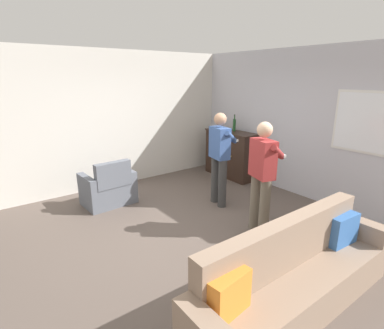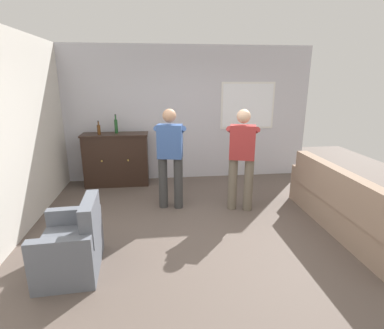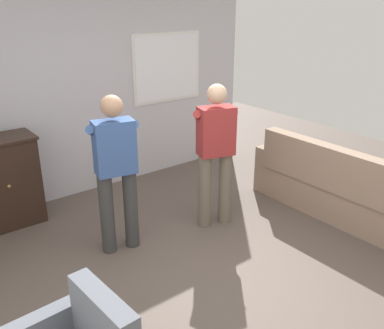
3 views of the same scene
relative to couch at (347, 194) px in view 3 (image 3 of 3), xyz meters
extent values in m
plane|color=brown|center=(-1.93, 0.13, -0.35)|extent=(10.40, 10.40, 0.00)
cube|color=silver|center=(-1.93, 2.79, 1.05)|extent=(5.20, 0.12, 2.80)
cube|color=silver|center=(-0.68, 2.72, 1.22)|extent=(1.17, 0.02, 0.99)
cube|color=white|center=(-0.68, 2.72, 1.22)|extent=(1.09, 0.03, 0.91)
cube|color=gray|center=(0.05, 0.00, -0.14)|extent=(0.55, 2.27, 0.42)
cube|color=gray|center=(-0.15, 0.00, 0.33)|extent=(0.18, 2.27, 0.52)
cube|color=gray|center=(0.05, 1.22, -0.03)|extent=(0.55, 0.18, 0.64)
cube|color=#386BB7|center=(-0.02, 0.89, 0.25)|extent=(0.17, 0.41, 0.36)
cube|color=slate|center=(-3.41, -0.46, 0.27)|extent=(0.18, 0.65, 0.45)
sphere|color=#B79338|center=(-3.22, 2.19, 0.22)|extent=(0.04, 0.04, 0.04)
cylinder|color=#383838|center=(-2.56, 1.16, 0.09)|extent=(0.15, 0.15, 0.88)
cylinder|color=#383838|center=(-2.30, 1.11, 0.09)|extent=(0.15, 0.15, 0.88)
cube|color=#385693|center=(-2.43, 1.14, 0.80)|extent=(0.44, 0.30, 0.55)
sphere|color=tan|center=(-2.43, 1.14, 1.22)|extent=(0.22, 0.22, 0.22)
cylinder|color=#385693|center=(-2.51, 1.32, 0.91)|extent=(0.38, 0.36, 0.29)
cylinder|color=#385693|center=(-2.28, 1.27, 0.91)|extent=(0.26, 0.44, 0.29)
cube|color=white|center=(-2.36, 1.45, 0.83)|extent=(0.15, 0.07, 0.04)
cylinder|color=#6B6051|center=(-1.40, 0.96, 0.09)|extent=(0.15, 0.15, 0.88)
cylinder|color=#6B6051|center=(-1.16, 0.89, 0.09)|extent=(0.15, 0.15, 0.88)
cube|color=#9E2D2D|center=(-1.28, 0.93, 0.80)|extent=(0.45, 0.33, 0.55)
sphere|color=#D8AD8C|center=(-1.28, 0.93, 1.22)|extent=(0.22, 0.22, 0.22)
cylinder|color=#9E2D2D|center=(-1.34, 1.11, 0.91)|extent=(0.40, 0.34, 0.29)
cylinder|color=#9E2D2D|center=(-1.12, 1.05, 0.91)|extent=(0.22, 0.44, 0.29)
cube|color=white|center=(-1.19, 1.23, 0.83)|extent=(0.16, 0.08, 0.04)
camera|label=1|loc=(1.40, -2.32, 1.93)|focal=28.00mm
camera|label=2|loc=(-2.63, -3.64, 1.79)|focal=28.00mm
camera|label=3|loc=(-4.28, -2.48, 2.20)|focal=40.00mm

